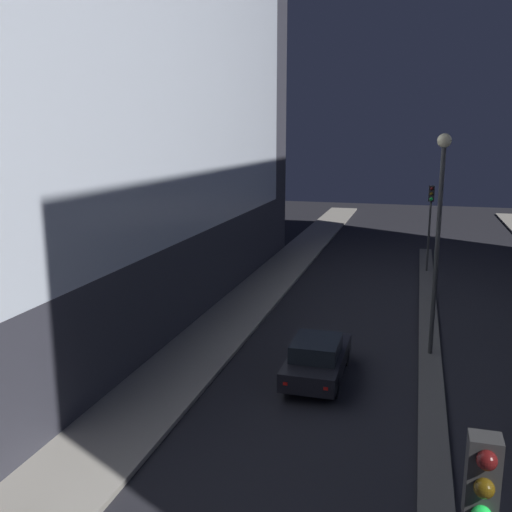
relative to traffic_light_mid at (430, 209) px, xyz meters
name	(u,v)px	position (x,y,z in m)	size (l,w,h in m)	color
building_left	(101,45)	(-12.67, -13.72, 7.56)	(6.01, 37.18, 22.66)	#383842
median_strip	(429,345)	(0.00, -12.29, -3.71)	(0.79, 38.05, 0.13)	#56544F
traffic_light_mid	(430,209)	(0.00, 0.00, 0.00)	(0.32, 0.42, 4.99)	#383838
street_lamp	(440,212)	(0.00, -13.35, 1.57)	(0.48, 0.48, 7.91)	#383838
car_left_lane	(317,358)	(-3.67, -16.44, -3.03)	(1.75, 4.26, 1.47)	black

